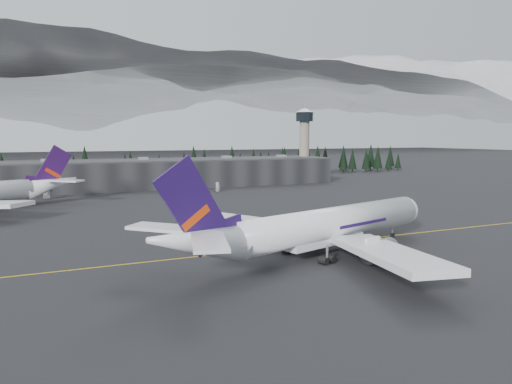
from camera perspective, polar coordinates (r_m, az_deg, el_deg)
name	(u,v)px	position (r m, az deg, el deg)	size (l,w,h in m)	color
ground	(293,244)	(98.74, 4.67, -6.47)	(1400.00, 1400.00, 0.00)	black
taxiline	(298,246)	(97.03, 5.23, -6.71)	(400.00, 0.40, 0.02)	gold
terminal	(166,173)	(215.13, -11.24, 2.36)	(160.00, 30.00, 12.60)	black
control_tower	(304,136)	(244.40, 6.07, 6.99)	(10.00, 10.00, 37.70)	gray
treeline	(150,166)	(251.24, -13.06, 3.22)	(360.00, 20.00, 15.00)	black
mountain_ridge	(79,147)	(1085.80, -21.21, 5.22)	(4400.00, 900.00, 420.00)	white
jet_main	(313,228)	(87.31, 7.19, -4.46)	(66.99, 60.72, 20.14)	white
gse_vehicle_a	(47,197)	(184.83, -24.67, -0.61)	(2.30, 4.99, 1.39)	silver
gse_vehicle_b	(218,190)	(191.55, -4.77, 0.24)	(1.66, 4.13, 1.41)	silver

